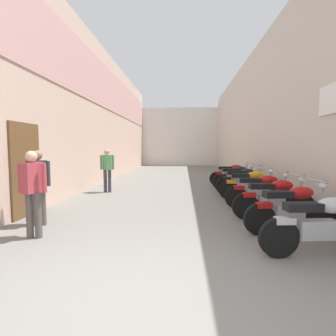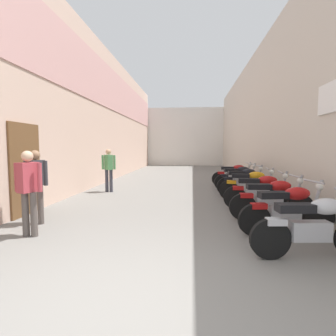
# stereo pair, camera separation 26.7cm
# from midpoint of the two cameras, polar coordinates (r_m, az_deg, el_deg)

# --- Properties ---
(ground_plane) EXTENTS (36.78, 36.78, 0.00)m
(ground_plane) POSITION_cam_midpoint_polar(r_m,az_deg,el_deg) (10.96, 2.62, -4.00)
(ground_plane) COLOR slate
(building_left) EXTENTS (0.45, 20.78, 6.23)m
(building_left) POSITION_cam_midpoint_polar(r_m,az_deg,el_deg) (13.49, -12.40, 10.92)
(building_left) COLOR beige
(building_left) RESTS_ON ground
(building_right) EXTENTS (0.45, 20.78, 5.81)m
(building_right) POSITION_cam_midpoint_polar(r_m,az_deg,el_deg) (13.24, 18.88, 9.84)
(building_right) COLOR beige
(building_right) RESTS_ON ground
(building_far_end) EXTENTS (9.70, 2.00, 5.14)m
(building_far_end) POSITION_cam_midpoint_polar(r_m,az_deg,el_deg) (24.24, 4.16, 6.77)
(building_far_end) COLOR silver
(building_far_end) RESTS_ON ground
(motorcycle_nearest) EXTENTS (1.85, 0.58, 1.04)m
(motorcycle_nearest) POSITION_cam_midpoint_polar(r_m,az_deg,el_deg) (4.45, 31.01, -10.79)
(motorcycle_nearest) COLOR black
(motorcycle_nearest) RESTS_ON ground
(motorcycle_second) EXTENTS (1.84, 0.58, 1.04)m
(motorcycle_second) POSITION_cam_midpoint_polar(r_m,az_deg,el_deg) (5.38, 26.16, -8.02)
(motorcycle_second) COLOR black
(motorcycle_second) RESTS_ON ground
(motorcycle_third) EXTENTS (1.85, 0.58, 1.04)m
(motorcycle_third) POSITION_cam_midpoint_polar(r_m,az_deg,el_deg) (6.28, 23.02, -6.17)
(motorcycle_third) COLOR black
(motorcycle_third) RESTS_ON ground
(motorcycle_fourth) EXTENTS (1.85, 0.58, 1.04)m
(motorcycle_fourth) POSITION_cam_midpoint_polar(r_m,az_deg,el_deg) (7.21, 20.64, -4.75)
(motorcycle_fourth) COLOR black
(motorcycle_fourth) RESTS_ON ground
(motorcycle_fifth) EXTENTS (1.84, 0.58, 1.04)m
(motorcycle_fifth) POSITION_cam_midpoint_polar(r_m,az_deg,el_deg) (8.32, 18.53, -3.47)
(motorcycle_fifth) COLOR black
(motorcycle_fifth) RESTS_ON ground
(motorcycle_sixth) EXTENTS (1.84, 0.58, 1.04)m
(motorcycle_sixth) POSITION_cam_midpoint_polar(r_m,az_deg,el_deg) (9.31, 17.10, -2.61)
(motorcycle_sixth) COLOR black
(motorcycle_sixth) RESTS_ON ground
(motorcycle_seventh) EXTENTS (1.84, 0.58, 1.04)m
(motorcycle_seventh) POSITION_cam_midpoint_polar(r_m,az_deg,el_deg) (10.29, 15.97, -1.92)
(motorcycle_seventh) COLOR black
(motorcycle_seventh) RESTS_ON ground
(motorcycle_eighth) EXTENTS (1.85, 0.58, 1.04)m
(motorcycle_eighth) POSITION_cam_midpoint_polar(r_m,az_deg,el_deg) (11.23, 15.06, -1.37)
(motorcycle_eighth) COLOR black
(motorcycle_eighth) RESTS_ON ground
(pedestrian_by_doorway) EXTENTS (0.52, 0.39, 1.57)m
(pedestrian_by_doorway) POSITION_cam_midpoint_polar(r_m,az_deg,el_deg) (5.28, -27.07, -3.71)
(pedestrian_by_doorway) COLOR #564C47
(pedestrian_by_doorway) RESTS_ON ground
(pedestrian_mid_alley) EXTENTS (0.52, 0.37, 1.57)m
(pedestrian_mid_alley) POSITION_cam_midpoint_polar(r_m,az_deg,el_deg) (6.08, -25.92, -2.63)
(pedestrian_mid_alley) COLOR #564C47
(pedestrian_mid_alley) RESTS_ON ground
(pedestrian_further_down) EXTENTS (0.52, 0.39, 1.57)m
(pedestrian_further_down) POSITION_cam_midpoint_polar(r_m,az_deg,el_deg) (9.65, -12.15, 0.22)
(pedestrian_further_down) COLOR #383842
(pedestrian_further_down) RESTS_ON ground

